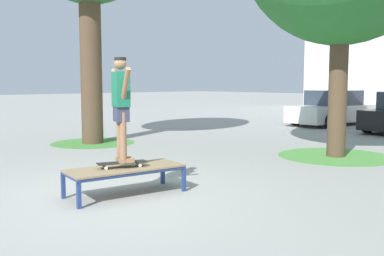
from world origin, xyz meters
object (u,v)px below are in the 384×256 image
(skater, at_px, (121,102))
(car_white, at_px, (332,109))
(skateboard, at_px, (122,163))
(skate_box, at_px, (125,170))

(skater, relative_size, car_white, 0.39)
(skater, xyz_separation_m, car_white, (-3.85, 13.47, -0.84))
(skateboard, xyz_separation_m, skater, (0.00, 0.00, 0.99))
(skater, bearing_deg, skate_box, 81.83)
(skate_box, distance_m, skateboard, 0.13)
(skateboard, distance_m, skater, 0.99)
(skateboard, bearing_deg, car_white, 105.95)
(skateboard, xyz_separation_m, car_white, (-3.85, 13.47, 0.15))
(skate_box, bearing_deg, skateboard, -98.51)
(skate_box, xyz_separation_m, car_white, (-3.86, 13.42, 0.28))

